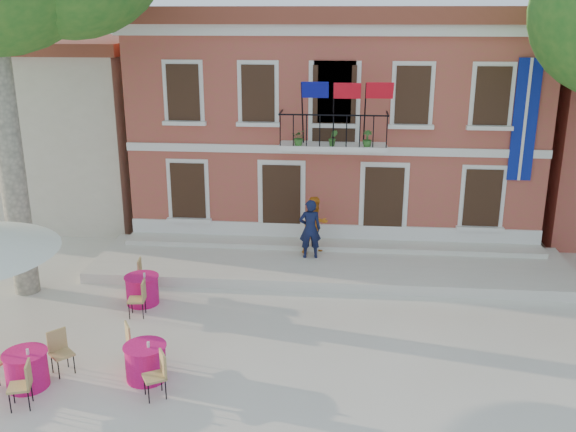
# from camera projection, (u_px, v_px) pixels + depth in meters

# --- Properties ---
(ground) EXTENTS (90.00, 90.00, 0.00)m
(ground) POSITION_uv_depth(u_px,v_px,m) (239.00, 337.00, 15.15)
(ground) COLOR beige
(ground) RESTS_ON ground
(main_building) EXTENTS (13.50, 9.59, 7.50)m
(main_building) POSITION_uv_depth(u_px,v_px,m) (336.00, 115.00, 23.30)
(main_building) COLOR #AE423F
(main_building) RESTS_ON ground
(neighbor_west) EXTENTS (9.40, 9.40, 6.40)m
(neighbor_west) POSITION_uv_depth(u_px,v_px,m) (47.00, 121.00, 25.45)
(neighbor_west) COLOR beige
(neighbor_west) RESTS_ON ground
(terrace) EXTENTS (14.00, 3.40, 0.30)m
(terrace) POSITION_uv_depth(u_px,v_px,m) (330.00, 265.00, 19.10)
(terrace) COLOR silver
(terrace) RESTS_ON ground
(pedestrian_navy) EXTENTS (0.71, 0.53, 1.80)m
(pedestrian_navy) POSITION_uv_depth(u_px,v_px,m) (310.00, 229.00, 19.02)
(pedestrian_navy) COLOR #111738
(pedestrian_navy) RESTS_ON terrace
(pedestrian_orange) EXTENTS (1.09, 1.06, 1.77)m
(pedestrian_orange) POSITION_uv_depth(u_px,v_px,m) (315.00, 225.00, 19.40)
(pedestrian_orange) COLOR orange
(pedestrian_orange) RESTS_ON terrace
(cafe_table_0) EXTENTS (1.79, 1.83, 0.95)m
(cafe_table_0) POSITION_uv_depth(u_px,v_px,m) (26.00, 368.00, 13.05)
(cafe_table_0) COLOR #E61575
(cafe_table_0) RESTS_ON ground
(cafe_table_1) EXTENTS (1.34, 1.87, 0.95)m
(cafe_table_1) POSITION_uv_depth(u_px,v_px,m) (146.00, 361.00, 13.33)
(cafe_table_1) COLOR #E61575
(cafe_table_1) RESTS_ON ground
(cafe_table_3) EXTENTS (0.90, 1.96, 0.95)m
(cafe_table_3) POSITION_uv_depth(u_px,v_px,m) (142.00, 289.00, 16.80)
(cafe_table_3) COLOR #E61575
(cafe_table_3) RESTS_ON ground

